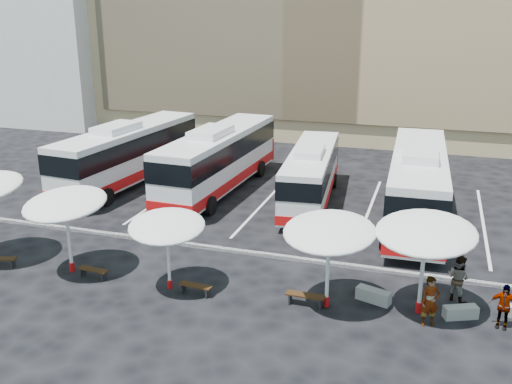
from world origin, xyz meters
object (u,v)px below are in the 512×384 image
(sunshade_4, at_px, (426,233))
(conc_bench_1, at_px, (460,312))
(bus_0, at_px, (129,152))
(sunshade_3, at_px, (329,232))
(conc_bench_0, at_px, (373,296))
(wood_bench_2, at_px, (196,287))
(bus_3, at_px, (417,182))
(wood_bench_3, at_px, (305,297))
(sunshade_2, at_px, (167,226))
(wood_bench_1, at_px, (93,271))
(bus_2, at_px, (311,173))
(sunshade_1, at_px, (65,204))
(passenger_2, at_px, (504,306))
(passenger_0, at_px, (430,301))
(bus_1, at_px, (219,157))
(passenger_1, at_px, (459,279))

(sunshade_4, xyz_separation_m, conc_bench_1, (1.48, 0.06, -2.96))
(bus_0, distance_m, sunshade_3, 19.32)
(conc_bench_0, height_order, conc_bench_1, conc_bench_0)
(bus_0, height_order, wood_bench_2, bus_0)
(bus_3, distance_m, wood_bench_3, 11.45)
(sunshade_2, bearing_deg, wood_bench_1, -177.27)
(bus_3, height_order, wood_bench_3, bus_3)
(bus_2, relative_size, conc_bench_1, 8.88)
(sunshade_4, xyz_separation_m, wood_bench_3, (-4.14, -0.78, -2.84))
(bus_2, bearing_deg, conc_bench_1, -59.72)
(sunshade_1, height_order, passenger_2, sunshade_1)
(sunshade_3, height_order, passenger_0, sunshade_3)
(wood_bench_1, distance_m, conc_bench_0, 11.57)
(bus_2, xyz_separation_m, conc_bench_0, (4.93, -10.88, -1.51))
(bus_1, distance_m, passenger_2, 19.53)
(sunshade_1, height_order, conc_bench_1, sunshade_1)
(conc_bench_1, bearing_deg, passenger_0, -142.97)
(bus_1, bearing_deg, passenger_0, -41.54)
(sunshade_3, bearing_deg, conc_bench_1, 7.50)
(conc_bench_1, relative_size, passenger_1, 0.66)
(sunshade_1, xyz_separation_m, sunshade_4, (14.41, 0.96, 0.12))
(passenger_1, bearing_deg, conc_bench_1, 129.21)
(wood_bench_1, bearing_deg, wood_bench_2, -0.16)
(bus_1, distance_m, bus_2, 5.94)
(bus_2, distance_m, passenger_2, 14.86)
(bus_2, height_order, passenger_2, bus_2)
(sunshade_4, relative_size, wood_bench_3, 2.81)
(wood_bench_3, height_order, passenger_2, passenger_2)
(bus_2, distance_m, passenger_0, 13.91)
(bus_2, height_order, sunshade_1, sunshade_1)
(bus_1, height_order, sunshade_3, bus_1)
(bus_0, xyz_separation_m, conc_bench_0, (16.84, -11.00, -1.82))
(sunshade_1, height_order, conc_bench_0, sunshade_1)
(wood_bench_3, bearing_deg, passenger_2, 4.73)
(bus_0, height_order, passenger_2, bus_0)
(bus_3, xyz_separation_m, wood_bench_1, (-12.49, -11.24, -1.79))
(wood_bench_2, xyz_separation_m, wood_bench_3, (4.34, 0.48, 0.03))
(bus_1, distance_m, conc_bench_0, 15.86)
(wood_bench_2, relative_size, conc_bench_0, 1.03)
(wood_bench_2, height_order, passenger_2, passenger_2)
(passenger_2, bearing_deg, sunshade_2, -162.58)
(sunshade_1, xyz_separation_m, conc_bench_1, (15.89, 1.02, -2.84))
(sunshade_2, height_order, wood_bench_3, sunshade_2)
(bus_1, relative_size, sunshade_2, 3.43)
(wood_bench_1, height_order, conc_bench_1, conc_bench_1)
(conc_bench_1, bearing_deg, bus_2, 126.04)
(bus_1, relative_size, passenger_2, 7.75)
(sunshade_1, bearing_deg, passenger_1, 8.50)
(passenger_0, xyz_separation_m, passenger_1, (1.00, 2.18, -0.00))
(sunshade_3, xyz_separation_m, wood_bench_2, (-5.12, -0.67, -2.72))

